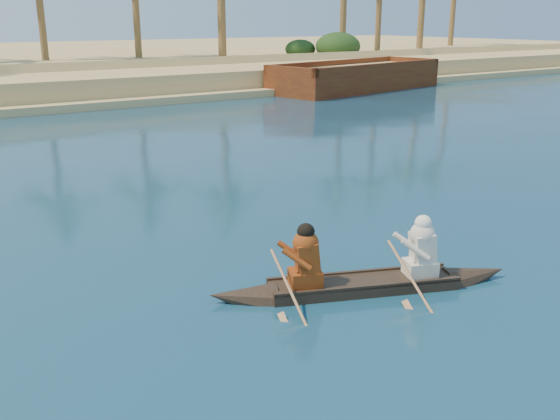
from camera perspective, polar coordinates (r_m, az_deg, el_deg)
canoe at (r=9.61m, az=7.66°, el=-5.88°), size 4.63×2.37×1.31m
barge_right at (r=37.05m, az=7.02°, el=11.87°), size 11.74×5.73×1.87m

